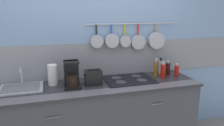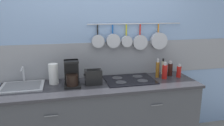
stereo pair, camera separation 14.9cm
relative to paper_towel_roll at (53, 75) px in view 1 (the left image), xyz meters
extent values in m
cube|color=#84A3CC|center=(0.57, 0.22, 0.25)|extent=(7.20, 0.06, 2.60)
cube|color=gray|center=(0.57, 0.21, 0.11)|extent=(7.20, 0.07, 0.47)
cylinder|color=#B7BABF|center=(1.10, 0.16, 0.58)|extent=(1.31, 0.02, 0.02)
cylinder|color=black|center=(0.58, 0.16, 0.51)|extent=(0.02, 0.02, 0.12)
cylinder|color=#B7BABF|center=(0.58, 0.14, 0.37)|extent=(0.17, 0.05, 0.17)
cylinder|color=#1959B2|center=(0.78, 0.16, 0.52)|extent=(0.02, 0.02, 0.12)
cylinder|color=#B7BABF|center=(0.78, 0.13, 0.37)|extent=(0.19, 0.06, 0.19)
cylinder|color=gold|center=(0.97, 0.16, 0.50)|extent=(0.02, 0.02, 0.15)
cylinder|color=#B7BABF|center=(0.97, 0.14, 0.35)|extent=(0.15, 0.05, 0.15)
cylinder|color=red|center=(1.17, 0.16, 0.50)|extent=(0.02, 0.02, 0.14)
cylinder|color=#B7BABF|center=(1.17, 0.14, 0.33)|extent=(0.20, 0.04, 0.20)
cylinder|color=orange|center=(1.44, 0.16, 0.52)|extent=(0.02, 0.02, 0.11)
cylinder|color=#B7BABF|center=(1.44, 0.13, 0.35)|extent=(0.23, 0.07, 0.23)
cube|color=#3F4247|center=(0.57, -0.15, -0.61)|extent=(2.40, 0.62, 0.89)
cylinder|color=slate|center=(-0.03, -0.48, -0.32)|extent=(0.14, 0.01, 0.01)
cylinder|color=slate|center=(1.17, -0.48, -0.32)|extent=(0.14, 0.01, 0.01)
cube|color=#2D2D33|center=(0.57, -0.15, -0.14)|extent=(2.44, 0.66, 0.03)
cube|color=#B7BABF|center=(-0.36, -0.04, -0.12)|extent=(0.49, 0.40, 0.01)
cube|color=slate|center=(-0.36, -0.04, -0.11)|extent=(0.41, 0.32, 0.00)
cylinder|color=#B7BABF|center=(-0.36, 0.11, -0.02)|extent=(0.03, 0.03, 0.21)
cylinder|color=#B7BABF|center=(-0.36, 0.03, 0.08)|extent=(0.02, 0.16, 0.02)
cylinder|color=white|center=(0.00, 0.00, 0.00)|extent=(0.11, 0.11, 0.25)
cube|color=black|center=(0.22, -0.15, -0.11)|extent=(0.19, 0.21, 0.02)
cube|color=black|center=(0.22, -0.09, 0.03)|extent=(0.17, 0.07, 0.31)
cylinder|color=black|center=(0.22, -0.18, -0.04)|extent=(0.14, 0.14, 0.13)
cube|color=black|center=(0.22, -0.13, 0.18)|extent=(0.17, 0.15, 0.02)
cube|color=black|center=(0.47, -0.13, -0.04)|extent=(0.20, 0.13, 0.18)
cube|color=black|center=(0.47, -0.15, 0.06)|extent=(0.15, 0.02, 0.00)
cube|color=black|center=(0.47, -0.10, 0.06)|extent=(0.15, 0.02, 0.00)
cube|color=black|center=(0.37, -0.13, 0.00)|extent=(0.02, 0.02, 0.02)
cube|color=black|center=(0.96, -0.08, -0.12)|extent=(0.63, 0.48, 0.01)
cylinder|color=#38383D|center=(0.81, -0.17, -0.11)|extent=(0.14, 0.14, 0.00)
cylinder|color=#38383D|center=(1.10, -0.17, -0.11)|extent=(0.14, 0.14, 0.00)
cylinder|color=#38383D|center=(0.81, 0.02, -0.11)|extent=(0.14, 0.14, 0.00)
cylinder|color=#38383D|center=(1.10, 0.02, -0.11)|extent=(0.14, 0.14, 0.00)
cylinder|color=#8C5919|center=(1.36, -0.04, -0.02)|extent=(0.05, 0.05, 0.21)
cylinder|color=beige|center=(1.36, -0.04, 0.11)|extent=(0.03, 0.03, 0.05)
cylinder|color=red|center=(1.43, -0.11, -0.03)|extent=(0.07, 0.07, 0.18)
cylinder|color=beige|center=(1.43, -0.11, 0.08)|extent=(0.04, 0.04, 0.04)
cylinder|color=#BFB799|center=(1.50, 0.09, -0.03)|extent=(0.05, 0.05, 0.19)
cylinder|color=black|center=(1.50, 0.09, 0.08)|extent=(0.03, 0.03, 0.04)
cylinder|color=#33140F|center=(1.57, 0.00, -0.04)|extent=(0.07, 0.07, 0.17)
cylinder|color=beige|center=(1.57, 0.00, 0.06)|extent=(0.04, 0.04, 0.04)
cylinder|color=red|center=(1.65, -0.10, -0.05)|extent=(0.06, 0.06, 0.15)
cylinder|color=beige|center=(1.65, -0.10, 0.04)|extent=(0.03, 0.03, 0.03)
camera|label=1|loc=(-0.02, -2.63, 0.76)|focal=35.00mm
camera|label=2|loc=(0.12, -2.67, 0.76)|focal=35.00mm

